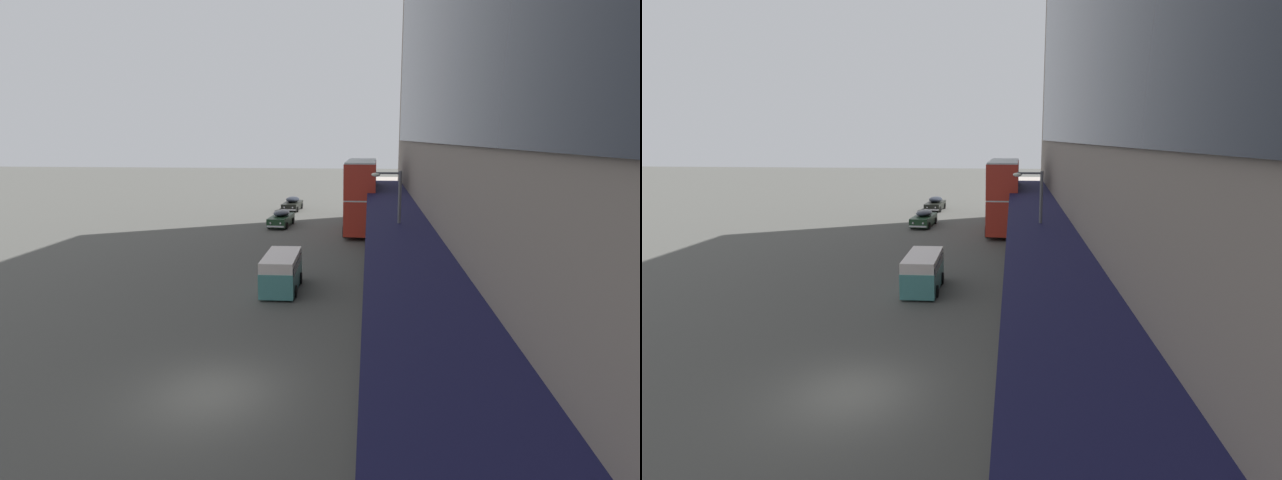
% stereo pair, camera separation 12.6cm
% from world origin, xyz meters
% --- Properties ---
extents(ground, '(240.00, 240.00, 0.00)m').
position_xyz_m(ground, '(0.00, 0.00, 0.00)').
color(ground, '#504F4A').
extents(sidewalk_kerb, '(10.00, 180.00, 0.15)m').
position_xyz_m(sidewalk_kerb, '(11.00, 0.00, 0.07)').
color(sidewalk_kerb, '#B0A397').
rests_on(sidewalk_kerb, ground).
extents(transit_bus_kerbside_front, '(2.84, 9.29, 6.15)m').
position_xyz_m(transit_bus_kerbside_front, '(4.26, 28.91, 3.32)').
color(transit_bus_kerbside_front, '#B62B1E').
rests_on(transit_bus_kerbside_front, ground).
extents(sedan_trailing_near, '(1.97, 4.75, 1.48)m').
position_xyz_m(sedan_trailing_near, '(-3.10, 30.80, 0.74)').
color(sedan_trailing_near, '#1A3620').
rests_on(sedan_trailing_near, ground).
extents(sedan_oncoming_front, '(2.00, 4.82, 1.58)m').
position_xyz_m(sedan_oncoming_front, '(4.33, 38.68, 0.78)').
color(sedan_oncoming_front, navy).
rests_on(sedan_oncoming_front, ground).
extents(sedan_lead_near, '(1.97, 4.77, 1.54)m').
position_xyz_m(sedan_lead_near, '(-3.64, 41.26, 0.75)').
color(sedan_lead_near, black).
rests_on(sedan_lead_near, ground).
extents(vw_van, '(2.00, 4.60, 1.96)m').
position_xyz_m(vw_van, '(0.34, 11.37, 1.10)').
color(vw_van, teal).
rests_on(vw_van, ground).
extents(pedestrian_at_kerb, '(0.54, 0.42, 1.86)m').
position_xyz_m(pedestrian_at_kerb, '(7.54, 5.03, 1.18)').
color(pedestrian_at_kerb, black).
rests_on(pedestrian_at_kerb, sidewalk_kerb).
extents(street_lamp, '(1.50, 0.28, 6.29)m').
position_xyz_m(street_lamp, '(6.26, 10.62, 3.85)').
color(street_lamp, '#4C4C51').
rests_on(street_lamp, sidewalk_kerb).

